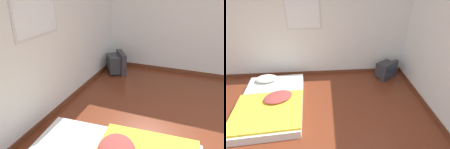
# 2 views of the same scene
# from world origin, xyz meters

# --- Properties ---
(wall_back) EXTENTS (8.28, 0.08, 2.60)m
(wall_back) POSITION_xyz_m (0.00, 2.95, 1.29)
(wall_back) COLOR white
(wall_back) RESTS_ON ground_plane
(crt_tv) EXTENTS (0.62, 0.58, 0.49)m
(crt_tv) POSITION_xyz_m (2.42, 2.59, 0.23)
(crt_tv) COLOR #333338
(crt_tv) RESTS_ON ground_plane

